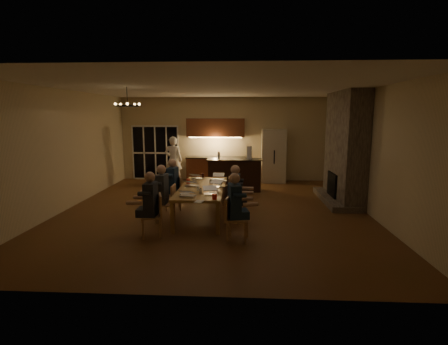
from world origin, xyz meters
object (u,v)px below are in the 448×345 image
(person_right_near, at_px, (234,206))
(mug_back, at_px, (194,179))
(chair_right_far, at_px, (237,194))
(refrigerator, at_px, (273,156))
(redcup_near, at_px, (215,197))
(laptop_e, at_px, (197,175))
(chandelier, at_px, (128,106))
(can_right, at_px, (221,182))
(chair_left_far, at_px, (173,193))
(bar_bottle, at_px, (219,155))
(plate_left, at_px, (185,194))
(redcup_far, at_px, (215,175))
(laptop_c, at_px, (192,181))
(bar_blender, at_px, (249,153))
(person_left_far, at_px, (173,184))
(mug_front, at_px, (198,189))
(chair_right_near, at_px, (237,219))
(plate_near, at_px, (214,192))
(standing_person, at_px, (173,160))
(chair_left_mid, at_px, (165,203))
(laptop_b, at_px, (211,189))
(dining_table, at_px, (202,201))
(chair_right_mid, at_px, (235,204))
(laptop_f, at_px, (218,176))
(laptop_d, at_px, (214,183))
(chair_left_near, at_px, (151,215))
(person_left_mid, at_px, (162,194))
(person_right_mid, at_px, (235,194))
(laptop_a, at_px, (188,191))
(bar_island, at_px, (234,175))
(redcup_mid, at_px, (188,181))
(can_silver, at_px, (200,191))
(mug_mid, at_px, (211,181))
(can_cola, at_px, (203,175))
(plate_far, at_px, (223,181))

(person_right_near, relative_size, mug_back, 13.80)
(chair_right_far, bearing_deg, refrigerator, -19.00)
(redcup_near, bearing_deg, laptop_e, 105.90)
(chandelier, xyz_separation_m, can_right, (2.25, 0.36, -1.94))
(chair_left_far, bearing_deg, bar_bottle, 141.13)
(plate_left, bearing_deg, redcup_far, 77.52)
(laptop_c, height_order, bar_blender, bar_blender)
(person_left_far, height_order, can_right, person_left_far)
(laptop_c, height_order, mug_front, laptop_c)
(chair_right_near, relative_size, plate_near, 3.68)
(chair_right_far, xyz_separation_m, person_right_near, (-0.00, -2.23, 0.24))
(standing_person, bearing_deg, laptop_e, 114.26)
(chair_left_mid, distance_m, mug_front, 0.87)
(person_left_far, distance_m, laptop_b, 1.79)
(chair_left_mid, bearing_deg, dining_table, 122.77)
(chair_right_mid, height_order, laptop_f, laptop_f)
(chair_left_far, bearing_deg, person_left_far, 39.30)
(refrigerator, distance_m, laptop_d, 5.03)
(bar_bottle, bearing_deg, chair_left_near, -103.48)
(chair_right_far, xyz_separation_m, person_left_mid, (-1.75, -1.16, 0.24))
(chair_right_mid, xyz_separation_m, laptop_e, (-1.10, 1.62, 0.42))
(can_right, bearing_deg, standing_person, 117.76)
(person_right_mid, height_order, laptop_a, person_right_mid)
(chair_left_far, height_order, laptop_c, laptop_c)
(bar_island, bearing_deg, laptop_d, -99.01)
(redcup_near, height_order, redcup_mid, same)
(chair_left_mid, height_order, standing_person, standing_person)
(redcup_near, bearing_deg, laptop_f, 92.17)
(refrigerator, distance_m, chandelier, 6.41)
(standing_person, distance_m, can_silver, 5.14)
(chair_right_far, bearing_deg, laptop_a, 145.63)
(chandelier, distance_m, redcup_far, 3.16)
(laptop_e, xyz_separation_m, laptop_f, (0.60, -0.13, 0.00))
(chair_left_far, bearing_deg, mug_mid, 74.87)
(chair_right_far, height_order, plate_left, chair_right_far)
(person_right_near, bearing_deg, can_silver, 31.22)
(person_left_mid, xyz_separation_m, laptop_e, (0.63, 1.67, 0.17))
(chair_right_near, relative_size, can_right, 7.42)
(can_cola, bearing_deg, bar_blender, 50.25)
(person_right_mid, xyz_separation_m, laptop_c, (-1.12, 0.61, 0.17))
(laptop_a, bearing_deg, person_right_near, 161.74)
(mug_front, bearing_deg, chandelier, 167.79)
(person_right_mid, bearing_deg, person_left_mid, 93.36)
(can_right, height_order, bar_bottle, bar_bottle)
(person_left_far, bearing_deg, person_left_mid, 3.39)
(mug_front, bearing_deg, chair_left_mid, -173.54)
(plate_left, bearing_deg, chair_left_mid, 148.35)
(plate_far, bearing_deg, plate_near, -95.50)
(person_left_far, distance_m, can_silver, 1.60)
(refrigerator, relative_size, laptop_c, 6.25)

